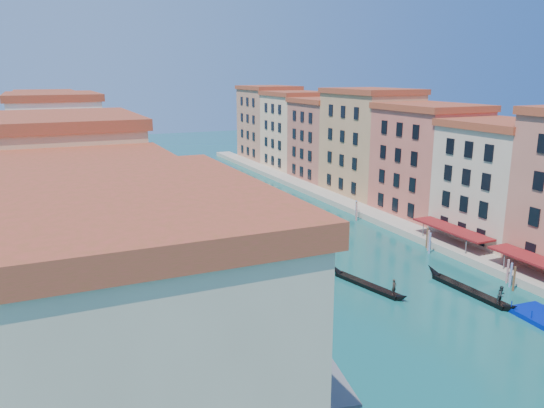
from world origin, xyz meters
The scene contains 12 objects.
left_bank_palazzos centered at (-26.00, 64.68, 9.71)m, with size 12.80×128.40×21.00m.
right_bank_palazzos centered at (30.00, 65.00, 9.75)m, with size 12.80×128.40×21.00m.
quay centered at (22.00, 65.00, 0.50)m, with size 4.00×140.00×1.00m, color #ABA08A.
mooring_poles_right centered at (19.10, 28.80, 1.30)m, with size 1.44×54.24×3.20m.
vaporetto_near centered at (-11.48, 18.73, 1.24)m, with size 7.73×19.02×2.76m.
vaporetto_far centered at (-5.58, 65.55, 1.45)m, with size 5.10×21.74×3.23m.
gondola_fore centered at (4.20, 32.68, 0.41)m, with size 3.73×11.93×2.41m.
gondola_right centered at (13.61, 26.37, 0.51)m, with size 1.75×13.28×2.65m.
gondola_far centered at (5.67, 57.24, 0.31)m, with size 4.46×10.24×1.51m.
motorboat_mid centered at (-7.26, 49.06, 0.64)m, with size 3.84×8.24×1.64m.
motorboat_far centered at (10.39, 78.77, 0.63)m, with size 5.40×8.19×1.63m.
blue_dock centered at (15.50, 18.54, 0.24)m, with size 4.25×6.06×0.49m.
Camera 1 is at (-28.81, -14.49, 23.76)m, focal length 35.00 mm.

